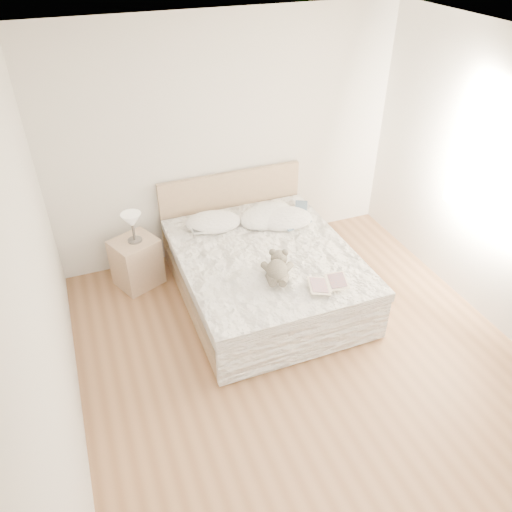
% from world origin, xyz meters
% --- Properties ---
extents(floor, '(4.00, 4.50, 0.00)m').
position_xyz_m(floor, '(0.00, 0.00, 0.00)').
color(floor, brown).
rests_on(floor, ground).
extents(ceiling, '(4.00, 4.50, 0.00)m').
position_xyz_m(ceiling, '(0.00, 0.00, 2.70)').
color(ceiling, white).
rests_on(ceiling, ground).
extents(wall_back, '(4.00, 0.02, 2.70)m').
position_xyz_m(wall_back, '(0.00, 2.25, 1.35)').
color(wall_back, silver).
rests_on(wall_back, ground).
extents(wall_left, '(0.02, 4.50, 2.70)m').
position_xyz_m(wall_left, '(-2.00, 0.00, 1.35)').
color(wall_left, silver).
rests_on(wall_left, ground).
extents(window, '(0.02, 1.30, 1.10)m').
position_xyz_m(window, '(1.99, 0.30, 1.45)').
color(window, white).
rests_on(window, wall_right).
extents(bed, '(1.72, 2.14, 1.00)m').
position_xyz_m(bed, '(0.00, 1.19, 0.31)').
color(bed, tan).
rests_on(bed, floor).
extents(nightstand, '(0.57, 0.55, 0.56)m').
position_xyz_m(nightstand, '(-1.22, 1.87, 0.28)').
color(nightstand, tan).
rests_on(nightstand, floor).
extents(table_lamp, '(0.23, 0.23, 0.33)m').
position_xyz_m(table_lamp, '(-1.20, 1.86, 0.80)').
color(table_lamp, '#504944').
rests_on(table_lamp, nightstand).
extents(pillow_left, '(0.69, 0.55, 0.18)m').
position_xyz_m(pillow_left, '(-0.34, 1.80, 0.64)').
color(pillow_left, white).
rests_on(pillow_left, bed).
extents(pillow_middle, '(0.77, 0.63, 0.20)m').
position_xyz_m(pillow_middle, '(0.26, 1.71, 0.64)').
color(pillow_middle, white).
rests_on(pillow_middle, bed).
extents(pillow_right, '(0.73, 0.59, 0.19)m').
position_xyz_m(pillow_right, '(0.41, 1.59, 0.64)').
color(pillow_right, white).
rests_on(pillow_right, bed).
extents(blouse, '(0.66, 0.68, 0.02)m').
position_xyz_m(blouse, '(0.46, 1.62, 0.63)').
color(blouse, '#394E63').
rests_on(blouse, bed).
extents(photo_book, '(0.31, 0.22, 0.02)m').
position_xyz_m(photo_book, '(-0.46, 1.73, 0.63)').
color(photo_book, white).
rests_on(photo_book, bed).
extents(childrens_book, '(0.45, 0.36, 0.03)m').
position_xyz_m(childrens_book, '(0.32, 0.38, 0.63)').
color(childrens_book, '#FFEFCE').
rests_on(childrens_book, bed).
extents(teddy_bear, '(0.39, 0.45, 0.20)m').
position_xyz_m(teddy_bear, '(-0.09, 0.63, 0.65)').
color(teddy_bear, '#675F50').
rests_on(teddy_bear, bed).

